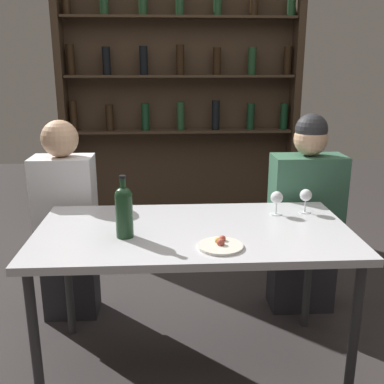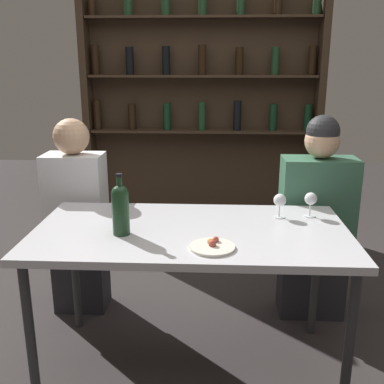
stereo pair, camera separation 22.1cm
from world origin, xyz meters
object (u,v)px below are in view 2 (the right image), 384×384
wine_glass_0 (311,200)px  seated_person_left (78,222)px  food_plate_0 (212,246)px  seated_person_right (316,223)px  wine_bottle (121,207)px  wine_glass_1 (280,201)px

wine_glass_0 → seated_person_left: size_ratio=0.11×
food_plate_0 → seated_person_left: bearing=136.7°
seated_person_right → food_plate_0: bearing=-128.2°
food_plate_0 → wine_glass_0: bearing=41.2°
wine_glass_0 → wine_bottle: bearing=-162.3°
wine_glass_1 → food_plate_0: size_ratio=0.64×
wine_glass_1 → seated_person_left: 1.26m
wine_bottle → seated_person_right: 1.25m
wine_glass_0 → wine_glass_1: size_ratio=1.02×
wine_bottle → wine_glass_0: 0.97m
wine_bottle → wine_glass_0: wine_bottle is taller
wine_bottle → wine_glass_1: (0.76, 0.27, -0.04)m
food_plate_0 → seated_person_right: bearing=51.8°
wine_glass_0 → seated_person_left: 1.40m
seated_person_left → seated_person_right: seated_person_right is taller
seated_person_left → seated_person_right: bearing=0.0°
wine_bottle → food_plate_0: (0.42, -0.14, -0.12)m
wine_bottle → seated_person_left: seated_person_left is taller
wine_bottle → wine_glass_0: size_ratio=2.25×
seated_person_left → seated_person_right: size_ratio=0.98×
wine_bottle → wine_glass_1: size_ratio=2.30×
wine_glass_0 → wine_glass_1: wine_glass_0 is taller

